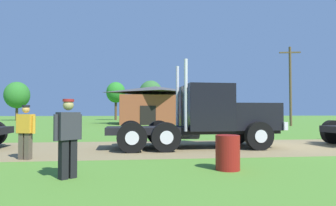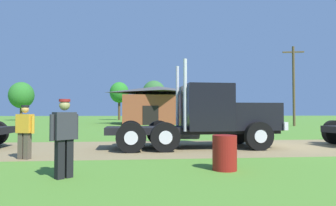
# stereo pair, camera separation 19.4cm
# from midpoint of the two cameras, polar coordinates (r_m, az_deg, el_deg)

# --- Properties ---
(ground_plane) EXTENTS (200.00, 200.00, 0.00)m
(ground_plane) POSITION_cam_midpoint_polar(r_m,az_deg,el_deg) (13.35, 21.00, -8.04)
(ground_plane) COLOR #4F832C
(dirt_track) EXTENTS (120.00, 5.58, 0.01)m
(dirt_track) POSITION_cam_midpoint_polar(r_m,az_deg,el_deg) (13.35, 21.00, -8.03)
(dirt_track) COLOR olive
(dirt_track) RESTS_ON ground_plane
(truck_foreground_white) EXTENTS (7.21, 2.85, 3.52)m
(truck_foreground_white) POSITION_cam_midpoint_polar(r_m,az_deg,el_deg) (12.20, 8.16, -2.80)
(truck_foreground_white) COLOR black
(truck_foreground_white) RESTS_ON ground_plane
(visitor_standing_near) EXTENTS (0.53, 0.50, 1.77)m
(visitor_standing_near) POSITION_cam_midpoint_polar(r_m,az_deg,el_deg) (6.86, -19.98, -5.87)
(visitor_standing_near) COLOR #2D2D33
(visitor_standing_near) RESTS_ON ground_plane
(visitor_walking_mid) EXTENTS (0.65, 0.40, 1.70)m
(visitor_walking_mid) POSITION_cam_midpoint_polar(r_m,az_deg,el_deg) (10.08, -26.89, -4.71)
(visitor_walking_mid) COLOR gold
(visitor_walking_mid) RESTS_ON ground_plane
(steel_barrel) EXTENTS (0.62, 0.62, 0.89)m
(steel_barrel) POSITION_cam_midpoint_polar(r_m,az_deg,el_deg) (7.59, 11.02, -9.61)
(steel_barrel) COLOR maroon
(steel_barrel) RESTS_ON ground_plane
(shed_building) EXTENTS (10.10, 8.45, 4.77)m
(shed_building) POSITION_cam_midpoint_polar(r_m,az_deg,el_deg) (36.68, -2.60, -0.52)
(shed_building) COLOR brown
(shed_building) RESTS_ON ground_plane
(utility_pole_near) EXTENTS (2.18, 0.57, 8.45)m
(utility_pole_near) POSITION_cam_midpoint_polar(r_m,az_deg,el_deg) (33.31, 22.94, 3.51)
(utility_pole_near) COLOR brown
(utility_pole_near) RESTS_ON ground_plane
(tree_left) EXTENTS (4.22, 4.22, 6.77)m
(tree_left) POSITION_cam_midpoint_polar(r_m,az_deg,el_deg) (56.81, -27.83, 1.39)
(tree_left) COLOR #513823
(tree_left) RESTS_ON ground_plane
(tree_mid) EXTENTS (3.47, 3.47, 7.00)m
(tree_mid) POSITION_cam_midpoint_polar(r_m,az_deg,el_deg) (53.67, -10.40, 2.03)
(tree_mid) COLOR #513823
(tree_mid) RESTS_ON ground_plane
(tree_right) EXTENTS (3.83, 3.83, 6.60)m
(tree_right) POSITION_cam_midpoint_polar(r_m,az_deg,el_deg) (46.75, -3.56, 1.86)
(tree_right) COLOR #513823
(tree_right) RESTS_ON ground_plane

